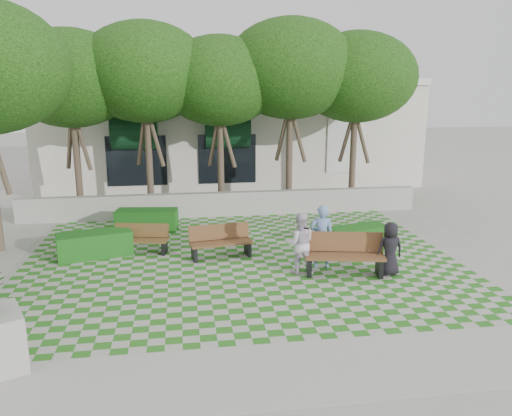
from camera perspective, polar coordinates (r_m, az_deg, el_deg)
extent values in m
plane|color=gray|center=(13.16, -1.18, -7.54)|extent=(90.00, 90.00, 0.00)
plane|color=#2B721E|center=(14.09, -1.71, -6.07)|extent=(12.00, 12.00, 0.00)
cube|color=#9E9B93|center=(9.00, 2.94, -18.26)|extent=(16.00, 2.00, 0.01)
cube|color=#9E9B93|center=(18.94, -3.64, 0.47)|extent=(15.00, 0.36, 0.90)
cube|color=brown|center=(13.13, 10.09, -5.45)|extent=(2.13, 1.02, 0.07)
cube|color=brown|center=(13.31, 9.99, -3.79)|extent=(2.03, 0.55, 0.51)
cube|color=black|center=(13.13, 6.08, -6.51)|extent=(0.22, 0.58, 0.50)
cube|color=black|center=(13.36, 13.93, -6.49)|extent=(0.22, 0.58, 0.50)
cube|color=#56361D|center=(14.27, -4.00, -4.00)|extent=(1.83, 0.81, 0.06)
cube|color=#56361D|center=(14.43, -4.25, -2.70)|extent=(1.76, 0.40, 0.44)
cube|color=black|center=(14.18, -7.08, -5.14)|extent=(0.17, 0.50, 0.43)
cube|color=black|center=(14.53, -0.96, -4.57)|extent=(0.17, 0.50, 0.43)
cube|color=brown|center=(15.01, -13.10, -3.60)|extent=(1.67, 0.81, 0.05)
cube|color=brown|center=(15.15, -12.91, -2.47)|extent=(1.59, 0.44, 0.40)
cube|color=black|center=(15.28, -15.64, -4.25)|extent=(0.18, 0.45, 0.39)
cube|color=black|center=(14.89, -10.41, -4.43)|extent=(0.18, 0.45, 0.39)
cube|color=#144A13|center=(15.50, 11.53, -3.26)|extent=(2.00, 1.23, 0.65)
cube|color=#144A13|center=(17.38, -12.36, -1.35)|extent=(2.13, 1.09, 0.71)
cube|color=#144E15|center=(15.11, -17.95, -3.97)|extent=(2.20, 1.33, 0.72)
imported|color=#698ABF|center=(13.47, 7.50, -3.26)|extent=(0.71, 0.55, 1.74)
imported|color=black|center=(13.34, 15.05, -4.54)|extent=(0.69, 0.46, 1.40)
imported|color=silver|center=(13.01, 5.02, -4.02)|extent=(0.87, 0.71, 1.64)
cylinder|color=#47382B|center=(20.37, -19.71, 4.55)|extent=(0.26, 0.26, 3.64)
ellipsoid|color=#1E4C11|center=(20.16, -20.47, 13.70)|extent=(4.80, 4.80, 3.60)
cylinder|color=#47382B|center=(20.02, -12.10, 5.14)|extent=(0.26, 0.26, 3.81)
ellipsoid|color=#1E4C11|center=(19.82, -12.61, 14.91)|extent=(5.00, 5.00, 3.75)
cylinder|color=#47382B|center=(20.06, -4.05, 5.11)|extent=(0.26, 0.26, 3.58)
ellipsoid|color=#1E4C11|center=(19.84, -4.21, 14.29)|extent=(4.60, 4.60, 3.45)
cylinder|color=#47382B|center=(20.44, 3.82, 5.75)|extent=(0.26, 0.26, 3.92)
ellipsoid|color=#1E4C11|center=(20.26, 3.99, 15.60)|extent=(5.20, 5.20, 3.90)
cylinder|color=#47382B|center=(21.20, 11.00, 5.51)|extent=(0.26, 0.26, 3.70)
ellipsoid|color=#1E4C11|center=(21.01, 11.41, 14.45)|extent=(4.80, 4.80, 3.60)
cube|color=beige|center=(26.59, -3.09, 8.75)|extent=(18.00, 8.00, 5.00)
cube|color=white|center=(22.52, -2.14, 14.25)|extent=(18.00, 0.30, 0.30)
cube|color=black|center=(23.74, 10.10, 7.25)|extent=(1.40, 0.10, 2.40)
cylinder|color=#0E3419|center=(22.50, -13.68, 8.78)|extent=(3.00, 1.80, 1.80)
cube|color=black|center=(22.66, -13.48, 5.26)|extent=(2.60, 0.08, 2.20)
cylinder|color=#0E3419|center=(22.52, -3.37, 9.14)|extent=(3.00, 1.80, 1.80)
cube|color=black|center=(22.67, -3.32, 5.61)|extent=(2.60, 0.08, 2.20)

